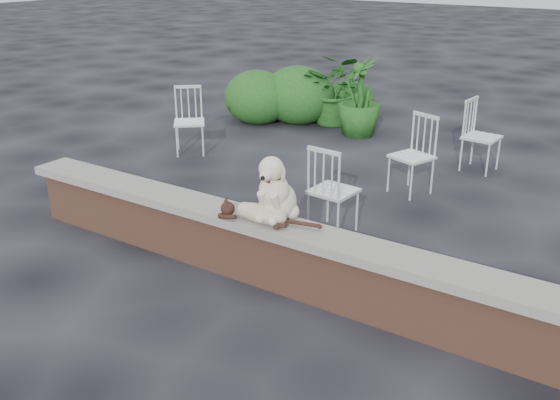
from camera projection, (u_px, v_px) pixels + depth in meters
The scene contains 12 objects.
ground at pixel (291, 288), 5.36m from camera, with size 60.00×60.00×0.00m, color black.
brick_wall at pixel (291, 262), 5.27m from camera, with size 6.00×0.30×0.50m, color brown.
capstone at pixel (291, 231), 5.16m from camera, with size 6.20×0.40×0.08m, color slate.
dog at pixel (278, 185), 5.20m from camera, with size 0.39×0.52×0.60m, color beige, non-canonical shape.
cat at pixel (260, 212), 5.21m from camera, with size 1.07×0.26×0.18m, color tan, non-canonical shape.
chair_b at pixel (412, 155), 7.30m from camera, with size 0.56×0.56×0.94m, color white, non-canonical shape.
chair_c at pixel (333, 189), 6.26m from camera, with size 0.56×0.56×0.94m, color white, non-canonical shape.
chair_a at pixel (189, 121), 8.76m from camera, with size 0.56×0.56×0.94m, color white, non-canonical shape.
chair_e at pixel (482, 136), 8.06m from camera, with size 0.56×0.56×0.94m, color white, non-canonical shape.
potted_plant_a at pixel (336, 89), 10.18m from camera, with size 1.06×0.92×1.18m, color #154A17.
potted_plant_b at pixel (360, 96), 9.58m from camera, with size 0.69×0.69×1.23m, color #154A17.
shrubbery at pixel (291, 97), 10.47m from camera, with size 2.17×2.04×0.99m.
Camera 1 is at (2.49, -3.97, 2.72)m, focal length 39.80 mm.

